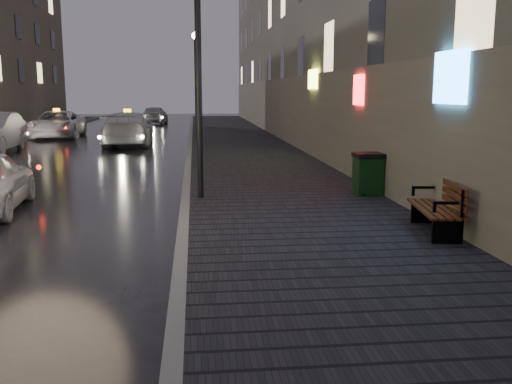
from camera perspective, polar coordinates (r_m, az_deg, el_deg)
ground at (r=7.65m, az=-19.21°, el=-10.14°), size 120.00×120.00×0.00m
sidewalk at (r=28.19m, az=-1.72°, el=4.98°), size 4.60×58.00×0.15m
curb at (r=28.10m, az=-6.62°, el=4.90°), size 0.20×58.00×0.15m
curb_far at (r=29.55m, az=-24.19°, el=4.33°), size 0.20×58.00×0.15m
building_near at (r=32.68m, az=3.51°, el=16.95°), size 1.80×50.00×13.00m
lamp_near at (r=13.03m, az=-5.81°, el=14.06°), size 0.36×0.36×5.28m
lamp_far at (r=29.01m, az=-6.04°, el=11.82°), size 0.36×0.36×5.28m
bench at (r=10.31m, az=17.92°, el=-1.43°), size 0.86×1.84×0.90m
trash_bin at (r=13.74m, az=11.13°, el=1.84°), size 0.65×0.65×0.98m
taxi_mid at (r=28.05m, az=-12.68°, el=6.19°), size 2.39×5.56×1.60m
taxi_far at (r=33.98m, az=-19.25°, el=6.42°), size 2.57×5.39×1.48m
car_far at (r=46.03m, az=-10.08°, el=7.59°), size 2.00×4.30×1.43m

